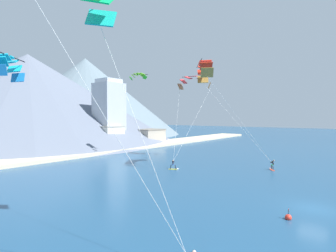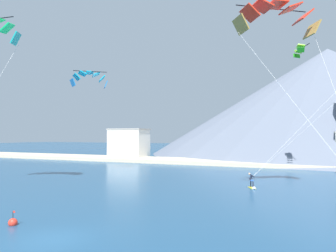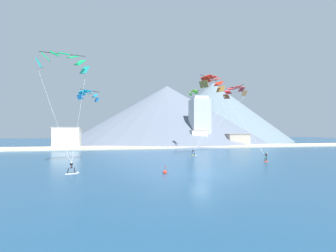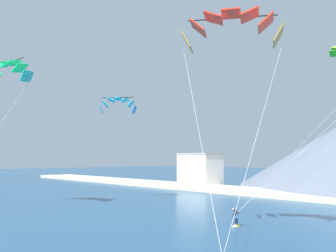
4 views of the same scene
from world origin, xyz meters
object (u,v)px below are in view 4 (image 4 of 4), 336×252
at_px(kitesurfer_near_trail, 235,221).
at_px(parafoil_kite_distant_low_drift, 118,104).
at_px(parafoil_kite_near_lead, 6,70).
at_px(parafoil_kite_mid_center, 231,26).

relative_size(kitesurfer_near_trail, parafoil_kite_distant_low_drift, 0.35).
distance_m(parafoil_kite_near_lead, parafoil_kite_distant_low_drift, 15.70).
xyz_separation_m(kitesurfer_near_trail, parafoil_kite_mid_center, (3.04, -3.96, 16.15)).
bearing_deg(parafoil_kite_distant_low_drift, parafoil_kite_near_lead, -97.00).
height_order(kitesurfer_near_trail, parafoil_kite_near_lead, parafoil_kite_near_lead).
distance_m(kitesurfer_near_trail, parafoil_kite_near_lead, 32.83).
bearing_deg(kitesurfer_near_trail, parafoil_kite_near_lead, -155.12).
bearing_deg(parafoil_kite_mid_center, parafoil_kite_near_lead, -164.49).
bearing_deg(parafoil_kite_near_lead, parafoil_kite_distant_low_drift, 83.00).
bearing_deg(parafoil_kite_mid_center, kitesurfer_near_trail, 127.51).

